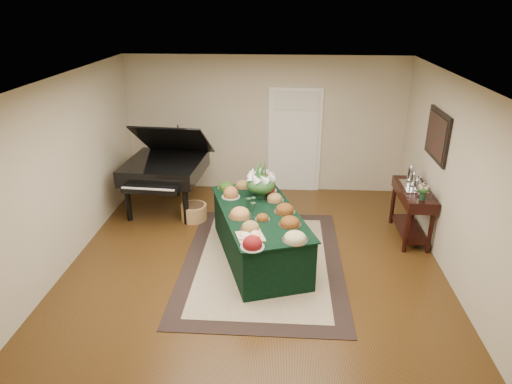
# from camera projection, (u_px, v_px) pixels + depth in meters

# --- Properties ---
(ground) EXTENTS (6.00, 6.00, 0.00)m
(ground) POSITION_uv_depth(u_px,v_px,m) (255.00, 264.00, 6.83)
(ground) COLOR black
(ground) RESTS_ON ground
(area_rug) EXTENTS (2.37, 3.32, 0.01)m
(area_rug) POSITION_uv_depth(u_px,v_px,m) (263.00, 261.00, 6.89)
(area_rug) COLOR black
(area_rug) RESTS_ON ground
(kitchen_doorway) EXTENTS (1.05, 0.07, 2.10)m
(kitchen_doorway) POSITION_uv_depth(u_px,v_px,m) (295.00, 142.00, 9.11)
(kitchen_doorway) COLOR white
(kitchen_doorway) RESTS_ON ground
(buffet_table) EXTENTS (1.70, 2.46, 0.78)m
(buffet_table) POSITION_uv_depth(u_px,v_px,m) (259.00, 234.00, 6.87)
(buffet_table) COLOR black
(buffet_table) RESTS_ON ground
(food_platters) EXTENTS (1.43, 2.43, 0.14)m
(food_platters) POSITION_uv_depth(u_px,v_px,m) (260.00, 207.00, 6.74)
(food_platters) COLOR #A2ABA2
(food_platters) RESTS_ON buffet_table
(cutting_board) EXTENTS (0.43, 0.43, 0.10)m
(cutting_board) POSITION_uv_depth(u_px,v_px,m) (250.00, 234.00, 5.98)
(cutting_board) COLOR tan
(cutting_board) RESTS_ON buffet_table
(green_goblets) EXTENTS (0.16, 0.26, 0.18)m
(green_goblets) POSITION_uv_depth(u_px,v_px,m) (251.00, 205.00, 6.70)
(green_goblets) COLOR black
(green_goblets) RESTS_ON buffet_table
(floral_centerpiece) EXTENTS (0.47, 0.47, 0.47)m
(floral_centerpiece) POSITION_uv_depth(u_px,v_px,m) (261.00, 181.00, 7.09)
(floral_centerpiece) COLOR black
(floral_centerpiece) RESTS_ON buffet_table
(grand_piano) EXTENTS (1.55, 1.71, 1.68)m
(grand_piano) POSITION_uv_depth(u_px,v_px,m) (165.00, 167.00, 8.31)
(grand_piano) COLOR black
(grand_piano) RESTS_ON ground
(wicker_basket) EXTENTS (0.46, 0.46, 0.29)m
(wicker_basket) POSITION_uv_depth(u_px,v_px,m) (194.00, 212.00, 8.15)
(wicker_basket) COLOR #A97A44
(wicker_basket) RESTS_ON ground
(mahogany_sideboard) EXTENTS (0.45, 1.19, 0.87)m
(mahogany_sideboard) POSITION_uv_depth(u_px,v_px,m) (413.00, 200.00, 7.36)
(mahogany_sideboard) COLOR black
(mahogany_sideboard) RESTS_ON ground
(tea_service) EXTENTS (0.34, 0.74, 0.30)m
(tea_service) POSITION_uv_depth(u_px,v_px,m) (415.00, 181.00, 7.29)
(tea_service) COLOR silver
(tea_service) RESTS_ON mahogany_sideboard
(pink_bouquet) EXTENTS (0.20, 0.20, 0.25)m
(pink_bouquet) POSITION_uv_depth(u_px,v_px,m) (424.00, 190.00, 6.81)
(pink_bouquet) COLOR black
(pink_bouquet) RESTS_ON mahogany_sideboard
(wall_painting) EXTENTS (0.05, 0.95, 0.75)m
(wall_painting) POSITION_uv_depth(u_px,v_px,m) (437.00, 136.00, 6.92)
(wall_painting) COLOR black
(wall_painting) RESTS_ON ground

